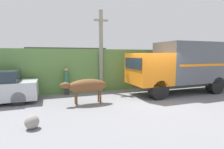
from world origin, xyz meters
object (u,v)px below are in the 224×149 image
Objects in this scene: pedestrian_on_hill at (66,80)px; utility_pole at (101,50)px; cargo_truck at (183,65)px; roadside_rock at (32,122)px; brown_cow at (87,86)px.

utility_pole is at bearing -155.71° from pedestrian_on_hill.
cargo_truck reaches higher than pedestrian_on_hill.
pedestrian_on_hill is 3.54× the size of roadside_rock.
cargo_truck reaches higher than roadside_rock.
roadside_rock is at bearing -162.70° from cargo_truck.
pedestrian_on_hill is 0.31× the size of utility_pole.
brown_cow is 4.96× the size of roadside_rock.
brown_cow is 3.46m from utility_pole.
utility_pole is (-4.72, 2.12, 0.94)m from cargo_truck.
brown_cow is at bearing -176.06° from cargo_truck.
brown_cow is at bearing -120.09° from utility_pole.
brown_cow is 1.40× the size of pedestrian_on_hill.
pedestrian_on_hill is 2.85m from utility_pole.
cargo_truck is at bearing 17.48° from roadside_rock.
roadside_rock is at bearing -136.17° from brown_cow.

